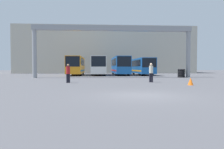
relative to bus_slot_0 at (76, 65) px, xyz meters
name	(u,v)px	position (x,y,z in m)	size (l,w,h in m)	color
ground_plane	(142,95)	(6.13, -29.35, -1.90)	(200.00, 200.00, 0.00)	#47474C
building_backdrop	(106,51)	(6.13, 17.43, 3.86)	(44.25, 12.00, 11.52)	#B7B2A3
overhead_gantry	(113,35)	(6.13, -9.66, 4.02)	(22.34, 0.80, 7.28)	gray
bus_slot_0	(76,65)	(0.00, 0.00, 0.00)	(2.49, 11.47, 3.31)	orange
bus_slot_1	(98,65)	(4.09, 0.14, 0.02)	(2.57, 11.75, 3.34)	silver
bus_slot_2	(120,65)	(8.18, 0.46, 0.00)	(2.48, 12.39, 3.31)	#1959A5
bus_slot_3	(142,66)	(12.26, -0.15, -0.14)	(2.57, 11.17, 3.05)	#1959A5
pedestrian_mid_left	(68,73)	(1.15, -19.85, -0.97)	(0.36, 0.36, 1.75)	black
pedestrian_near_center	(151,72)	(9.05, -19.61, -0.92)	(0.38, 0.38, 1.84)	black
traffic_cone	(191,81)	(11.38, -23.27, -1.59)	(0.45, 0.45, 0.63)	orange
tire_stack	(181,73)	(15.86, -10.01, -1.30)	(1.04, 1.04, 1.20)	black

